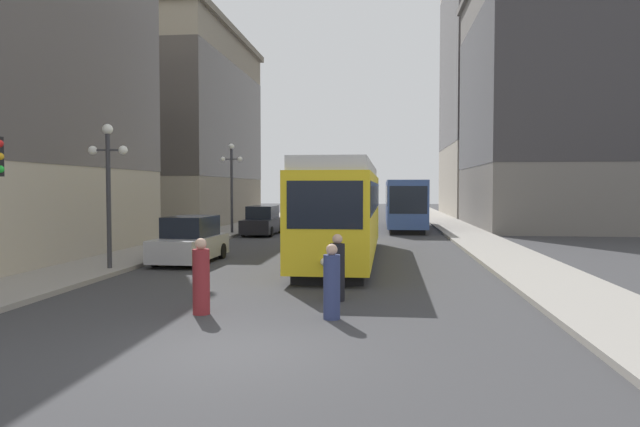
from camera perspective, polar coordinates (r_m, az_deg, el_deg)
name	(u,v)px	position (r m, az deg, el deg)	size (l,w,h in m)	color
ground_plane	(237,352)	(10.74, -8.11, -13.32)	(200.00, 200.00, 0.00)	#38383A
sidewalk_left	(266,221)	(51.14, -5.36, -0.71)	(2.92, 120.00, 0.15)	gray
sidewalk_right	(445,222)	(50.35, 12.19, -0.80)	(2.92, 120.00, 0.15)	gray
streetcar	(343,208)	(23.66, 2.31, 0.50)	(2.73, 14.20, 3.89)	black
transit_bus	(404,202)	(42.15, 8.29, 1.14)	(2.65, 12.39, 3.45)	black
parked_car_left_near	(262,221)	(36.52, -5.68, -0.78)	(1.89, 4.97, 1.82)	black
parked_car_left_mid	(190,241)	(23.41, -12.62, -2.66)	(2.00, 4.54, 1.82)	black
pedestrian_crossing_near	(332,284)	(13.01, 1.16, -6.95)	(0.38, 0.38, 1.69)	navy
pedestrian_crossing_far	(337,270)	(15.09, 1.71, -5.55)	(0.39, 0.39, 1.74)	black
pedestrian_on_sidewalk	(201,279)	(13.78, -11.60, -6.31)	(0.40, 0.40, 1.77)	maroon
lamp_post_left_near	(108,173)	(21.35, -20.09, 3.79)	(1.41, 0.36, 4.98)	#333338
lamp_post_left_far	(232,174)	(36.68, -8.68, 3.83)	(1.41, 0.36, 5.56)	#333338
building_left_midblock	(150,127)	(49.52, -16.38, 8.18)	(14.86, 19.24, 15.43)	gray
building_right_corner	(516,69)	(65.48, 18.72, 13.30)	(14.60, 18.46, 29.76)	#A89E8E
building_right_midblock	(567,98)	(46.93, 23.08, 10.41)	(13.92, 16.70, 18.59)	slate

